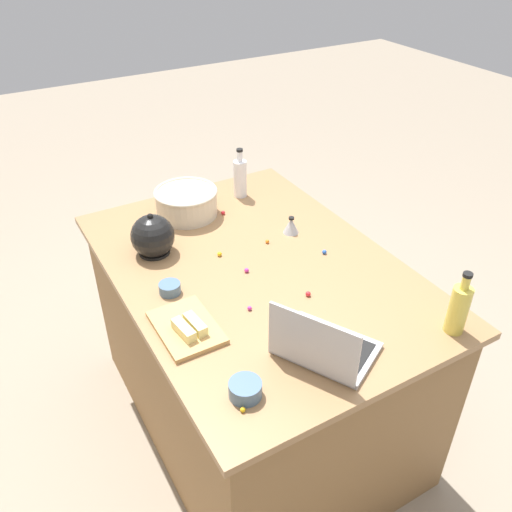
{
  "coord_description": "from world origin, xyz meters",
  "views": [
    {
      "loc": [
        -1.52,
        0.87,
        2.14
      ],
      "look_at": [
        0.0,
        0.0,
        0.95
      ],
      "focal_mm": 37.55,
      "sensor_mm": 36.0,
      "label": 1
    }
  ],
  "objects_px": {
    "mixing_bowl_large": "(186,202)",
    "cutting_board": "(186,327)",
    "kettle": "(153,236)",
    "butter_stick_right": "(184,330)",
    "bottle_oil": "(459,308)",
    "bottle_vinegar": "(240,177)",
    "ramekin_small": "(170,288)",
    "kitchen_timer": "(291,225)",
    "laptop": "(322,346)",
    "ramekin_medium": "(245,389)",
    "butter_stick_left": "(195,324)"
  },
  "relations": [
    {
      "from": "mixing_bowl_large",
      "to": "cutting_board",
      "type": "xyz_separation_m",
      "value": [
        -0.73,
        0.33,
        -0.06
      ]
    },
    {
      "from": "bottle_vinegar",
      "to": "cutting_board",
      "type": "bearing_deg",
      "value": 140.65
    },
    {
      "from": "cutting_board",
      "to": "kettle",
      "type": "bearing_deg",
      "value": -8.77
    },
    {
      "from": "bottle_vinegar",
      "to": "ramekin_small",
      "type": "xyz_separation_m",
      "value": [
        -0.55,
        0.6,
        -0.08
      ]
    },
    {
      "from": "butter_stick_left",
      "to": "ramekin_small",
      "type": "height_order",
      "value": "butter_stick_left"
    },
    {
      "from": "bottle_oil",
      "to": "kitchen_timer",
      "type": "relative_size",
      "value": 3.13
    },
    {
      "from": "cutting_board",
      "to": "butter_stick_left",
      "type": "relative_size",
      "value": 2.5
    },
    {
      "from": "laptop",
      "to": "butter_stick_right",
      "type": "relative_size",
      "value": 3.43
    },
    {
      "from": "butter_stick_left",
      "to": "ramekin_medium",
      "type": "xyz_separation_m",
      "value": [
        -0.33,
        -0.01,
        -0.01
      ]
    },
    {
      "from": "butter_stick_right",
      "to": "kettle",
      "type": "bearing_deg",
      "value": -10.54
    },
    {
      "from": "bottle_vinegar",
      "to": "ramekin_medium",
      "type": "xyz_separation_m",
      "value": [
        -1.12,
        0.59,
        -0.07
      ]
    },
    {
      "from": "kitchen_timer",
      "to": "laptop",
      "type": "bearing_deg",
      "value": 154.28
    },
    {
      "from": "kitchen_timer",
      "to": "mixing_bowl_large",
      "type": "bearing_deg",
      "value": 41.67
    },
    {
      "from": "butter_stick_right",
      "to": "butter_stick_left",
      "type": "bearing_deg",
      "value": -82.72
    },
    {
      "from": "ramekin_small",
      "to": "kitchen_timer",
      "type": "distance_m",
      "value": 0.64
    },
    {
      "from": "butter_stick_right",
      "to": "bottle_vinegar",
      "type": "bearing_deg",
      "value": -39.09
    },
    {
      "from": "kettle",
      "to": "kitchen_timer",
      "type": "relative_size",
      "value": 2.77
    },
    {
      "from": "laptop",
      "to": "mixing_bowl_large",
      "type": "height_order",
      "value": "laptop"
    },
    {
      "from": "mixing_bowl_large",
      "to": "cutting_board",
      "type": "distance_m",
      "value": 0.8
    },
    {
      "from": "mixing_bowl_large",
      "to": "ramekin_medium",
      "type": "xyz_separation_m",
      "value": [
        -1.08,
        0.29,
        -0.04
      ]
    },
    {
      "from": "butter_stick_right",
      "to": "ramekin_medium",
      "type": "distance_m",
      "value": 0.33
    },
    {
      "from": "bottle_vinegar",
      "to": "bottle_oil",
      "type": "xyz_separation_m",
      "value": [
        -1.23,
        -0.16,
        -0.0
      ]
    },
    {
      "from": "kettle",
      "to": "butter_stick_right",
      "type": "xyz_separation_m",
      "value": [
        -0.54,
        0.1,
        -0.04
      ]
    },
    {
      "from": "bottle_oil",
      "to": "mixing_bowl_large",
      "type": "bearing_deg",
      "value": 21.47
    },
    {
      "from": "bottle_vinegar",
      "to": "cutting_board",
      "type": "relative_size",
      "value": 0.9
    },
    {
      "from": "butter_stick_left",
      "to": "butter_stick_right",
      "type": "distance_m",
      "value": 0.05
    },
    {
      "from": "laptop",
      "to": "bottle_oil",
      "type": "relative_size",
      "value": 1.57
    },
    {
      "from": "laptop",
      "to": "cutting_board",
      "type": "bearing_deg",
      "value": 43.89
    },
    {
      "from": "ramekin_small",
      "to": "bottle_vinegar",
      "type": "bearing_deg",
      "value": -47.49
    },
    {
      "from": "bottle_vinegar",
      "to": "bottle_oil",
      "type": "distance_m",
      "value": 1.24
    },
    {
      "from": "laptop",
      "to": "butter_stick_right",
      "type": "height_order",
      "value": "laptop"
    },
    {
      "from": "mixing_bowl_large",
      "to": "bottle_oil",
      "type": "bearing_deg",
      "value": -158.53
    },
    {
      "from": "mixing_bowl_large",
      "to": "ramekin_medium",
      "type": "height_order",
      "value": "mixing_bowl_large"
    },
    {
      "from": "laptop",
      "to": "kitchen_timer",
      "type": "xyz_separation_m",
      "value": [
        0.69,
        -0.33,
        -0.01
      ]
    },
    {
      "from": "laptop",
      "to": "bottle_oil",
      "type": "xyz_separation_m",
      "value": [
        -0.12,
        -0.47,
        0.05
      ]
    },
    {
      "from": "butter_stick_right",
      "to": "kitchen_timer",
      "type": "distance_m",
      "value": 0.78
    },
    {
      "from": "cutting_board",
      "to": "butter_stick_left",
      "type": "bearing_deg",
      "value": -142.24
    },
    {
      "from": "kettle",
      "to": "butter_stick_right",
      "type": "distance_m",
      "value": 0.55
    },
    {
      "from": "laptop",
      "to": "kettle",
      "type": "bearing_deg",
      "value": 16.37
    },
    {
      "from": "bottle_vinegar",
      "to": "ramekin_small",
      "type": "height_order",
      "value": "bottle_vinegar"
    },
    {
      "from": "laptop",
      "to": "mixing_bowl_large",
      "type": "relative_size",
      "value": 1.3
    },
    {
      "from": "cutting_board",
      "to": "laptop",
      "type": "bearing_deg",
      "value": -136.11
    },
    {
      "from": "laptop",
      "to": "bottle_oil",
      "type": "bearing_deg",
      "value": -104.63
    },
    {
      "from": "butter_stick_right",
      "to": "kitchen_timer",
      "type": "height_order",
      "value": "kitchen_timer"
    },
    {
      "from": "butter_stick_left",
      "to": "ramekin_small",
      "type": "relative_size",
      "value": 1.35
    },
    {
      "from": "cutting_board",
      "to": "butter_stick_left",
      "type": "height_order",
      "value": "butter_stick_left"
    },
    {
      "from": "mixing_bowl_large",
      "to": "butter_stick_right",
      "type": "xyz_separation_m",
      "value": [
        -0.76,
        0.35,
        -0.03
      ]
    },
    {
      "from": "mixing_bowl_large",
      "to": "butter_stick_left",
      "type": "height_order",
      "value": "mixing_bowl_large"
    },
    {
      "from": "kitchen_timer",
      "to": "cutting_board",
      "type": "bearing_deg",
      "value": 118.26
    },
    {
      "from": "kitchen_timer",
      "to": "butter_stick_right",
      "type": "bearing_deg",
      "value": 119.72
    }
  ]
}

